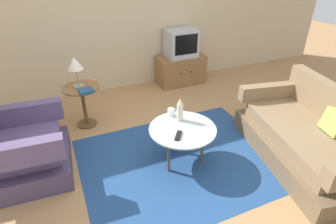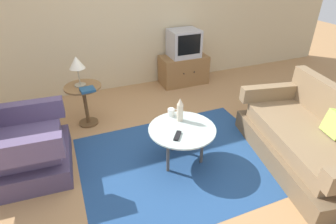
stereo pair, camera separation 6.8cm
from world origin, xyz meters
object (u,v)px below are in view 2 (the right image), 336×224
at_px(side_table, 84,97).
at_px(book, 87,90).
at_px(tv_stand, 183,70).
at_px(tv_remote_dark, 178,136).
at_px(television, 184,43).
at_px(mug, 171,112).
at_px(couch, 309,141).
at_px(vase, 180,110).
at_px(coffee_table, 182,131).
at_px(table_lamp, 77,64).
at_px(armchair, 18,149).

bearing_deg(side_table, book, -76.67).
distance_m(tv_stand, tv_remote_dark, 2.44).
distance_m(television, mug, 2.04).
bearing_deg(couch, vase, 72.99).
xyz_separation_m(coffee_table, vase, (0.04, 0.16, 0.18)).
bearing_deg(coffee_table, tv_stand, 64.60).
height_order(couch, book, couch).
xyz_separation_m(television, table_lamp, (-1.89, -0.79, 0.14)).
bearing_deg(television, armchair, -149.82).
xyz_separation_m(television, book, (-1.83, -0.99, -0.15)).
bearing_deg(tv_remote_dark, armchair, 104.76).
xyz_separation_m(table_lamp, tv_remote_dark, (0.81, -1.40, -0.43)).
bearing_deg(armchair, side_table, 136.44).
height_order(coffee_table, mug, mug).
bearing_deg(book, mug, -48.38).
height_order(couch, mug, couch).
distance_m(side_table, tv_stand, 2.04).
distance_m(side_table, mug, 1.32).
height_order(television, tv_remote_dark, television).
relative_size(tv_stand, book, 4.34).
bearing_deg(book, vase, -51.15).
distance_m(table_lamp, mug, 1.40).
xyz_separation_m(side_table, mug, (0.89, -0.97, 0.08)).
bearing_deg(book, armchair, -151.86).
bearing_deg(table_lamp, book, -71.47).
xyz_separation_m(table_lamp, vase, (0.97, -1.11, -0.30)).
height_order(coffee_table, tv_stand, tv_stand).
relative_size(coffee_table, television, 1.43).
relative_size(television, book, 2.67).
bearing_deg(vase, armchair, 168.87).
height_order(coffee_table, table_lamp, table_lamp).
distance_m(coffee_table, television, 2.31).
height_order(table_lamp, mug, table_lamp).
distance_m(couch, side_table, 2.89).
xyz_separation_m(tv_stand, book, (-1.83, -0.97, 0.35)).
xyz_separation_m(television, mug, (-0.98, -1.77, -0.25)).
relative_size(armchair, coffee_table, 1.31).
bearing_deg(armchair, couch, 74.61).
xyz_separation_m(television, tv_remote_dark, (-1.08, -2.19, -0.28)).
distance_m(coffee_table, tv_remote_dark, 0.17).
bearing_deg(couch, mug, 69.71).
xyz_separation_m(armchair, table_lamp, (0.79, 0.77, 0.59)).
bearing_deg(tv_stand, tv_remote_dark, -116.46).
distance_m(armchair, television, 3.13).
relative_size(tv_remote_dark, book, 0.85).
distance_m(couch, tv_stand, 2.62).
distance_m(tv_stand, mug, 2.03).
relative_size(table_lamp, vase, 1.42).
bearing_deg(television, book, -151.58).
distance_m(television, table_lamp, 2.06).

